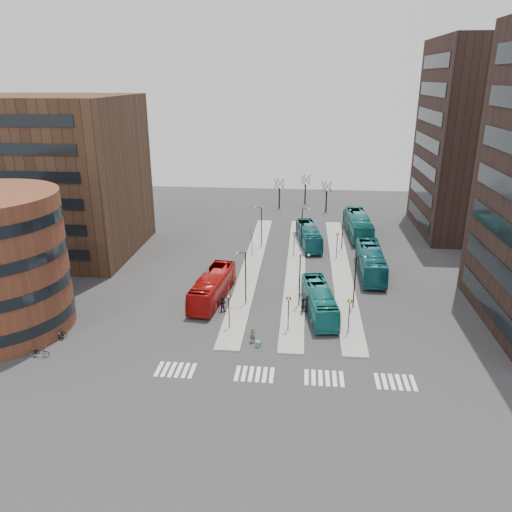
# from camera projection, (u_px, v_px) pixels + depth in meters

# --- Properties ---
(ground) EXTENTS (160.00, 160.00, 0.00)m
(ground) POSITION_uv_depth(u_px,v_px,m) (262.00, 403.00, 39.45)
(ground) COLOR #2A2A2C
(ground) RESTS_ON ground
(island_left) EXTENTS (2.50, 45.00, 0.15)m
(island_left) POSITION_uv_depth(u_px,v_px,m) (252.00, 266.00, 67.87)
(island_left) COLOR gray
(island_left) RESTS_ON ground
(island_mid) EXTENTS (2.50, 45.00, 0.15)m
(island_mid) POSITION_uv_depth(u_px,v_px,m) (296.00, 267.00, 67.32)
(island_mid) COLOR gray
(island_mid) RESTS_ON ground
(island_right) EXTENTS (2.50, 45.00, 0.15)m
(island_right) POSITION_uv_depth(u_px,v_px,m) (341.00, 269.00, 66.77)
(island_right) COLOR gray
(island_right) RESTS_ON ground
(suitcase) EXTENTS (0.57, 0.52, 0.58)m
(suitcase) POSITION_uv_depth(u_px,v_px,m) (258.00, 344.00, 47.58)
(suitcase) COLOR #1B4099
(suitcase) RESTS_ON ground
(red_bus) EXTENTS (3.92, 11.52, 3.14)m
(red_bus) POSITION_uv_depth(u_px,v_px,m) (213.00, 287.00, 57.32)
(red_bus) COLOR #AD0F0D
(red_bus) RESTS_ON ground
(teal_bus_a) EXTENTS (4.03, 10.95, 2.98)m
(teal_bus_a) POSITION_uv_depth(u_px,v_px,m) (319.00, 301.00, 53.89)
(teal_bus_a) COLOR #156D6B
(teal_bus_a) RESTS_ON ground
(teal_bus_b) EXTENTS (4.19, 11.26, 3.06)m
(teal_bus_b) POSITION_uv_depth(u_px,v_px,m) (309.00, 236.00, 75.73)
(teal_bus_b) COLOR #145D66
(teal_bus_b) RESTS_ON ground
(teal_bus_c) EXTENTS (3.05, 12.40, 3.44)m
(teal_bus_c) POSITION_uv_depth(u_px,v_px,m) (371.00, 262.00, 64.67)
(teal_bus_c) COLOR #135962
(teal_bus_c) RESTS_ON ground
(teal_bus_d) EXTENTS (3.63, 13.18, 3.64)m
(teal_bus_d) POSITION_uv_depth(u_px,v_px,m) (358.00, 225.00, 80.08)
(teal_bus_d) COLOR #156C68
(teal_bus_d) RESTS_ON ground
(traveller) EXTENTS (0.58, 0.41, 1.53)m
(traveller) POSITION_uv_depth(u_px,v_px,m) (253.00, 335.00, 48.22)
(traveller) COLOR brown
(traveller) RESTS_ON ground
(commuter_a) EXTENTS (1.03, 0.90, 1.78)m
(commuter_a) POSITION_uv_depth(u_px,v_px,m) (223.00, 303.00, 54.67)
(commuter_a) COLOR black
(commuter_a) RESTS_ON ground
(commuter_b) EXTENTS (0.68, 1.18, 1.90)m
(commuter_b) POSITION_uv_depth(u_px,v_px,m) (303.00, 306.00, 53.85)
(commuter_b) COLOR black
(commuter_b) RESTS_ON ground
(commuter_c) EXTENTS (0.69, 1.19, 1.83)m
(commuter_c) POSITION_uv_depth(u_px,v_px,m) (306.00, 303.00, 54.62)
(commuter_c) COLOR black
(commuter_c) RESTS_ON ground
(bicycle_near) EXTENTS (1.88, 0.79, 0.96)m
(bicycle_near) POSITION_uv_depth(u_px,v_px,m) (39.00, 352.00, 45.82)
(bicycle_near) COLOR gray
(bicycle_near) RESTS_ON ground
(bicycle_mid) EXTENTS (1.82, 0.84, 1.06)m
(bicycle_mid) POSITION_uv_depth(u_px,v_px,m) (56.00, 334.00, 48.85)
(bicycle_mid) COLOR gray
(bicycle_mid) RESTS_ON ground
(bicycle_far) EXTENTS (1.88, 1.25, 0.93)m
(bicycle_far) POSITION_uv_depth(u_px,v_px,m) (57.00, 334.00, 49.05)
(bicycle_far) COLOR gray
(bicycle_far) RESTS_ON ground
(crosswalk_stripes) EXTENTS (22.35, 2.40, 0.01)m
(crosswalk_stripes) POSITION_uv_depth(u_px,v_px,m) (286.00, 376.00, 43.03)
(crosswalk_stripes) COLOR silver
(crosswalk_stripes) RESTS_ON ground
(office_block) EXTENTS (25.00, 20.12, 22.00)m
(office_block) POSITION_uv_depth(u_px,v_px,m) (44.00, 176.00, 70.64)
(office_block) COLOR #432E1F
(office_block) RESTS_ON ground
(tower_far) EXTENTS (20.12, 20.00, 30.00)m
(tower_far) POSITION_uv_depth(u_px,v_px,m) (493.00, 140.00, 78.22)
(tower_far) COLOR black
(tower_far) RESTS_ON ground
(sign_poles) EXTENTS (12.45, 22.12, 3.65)m
(sign_poles) POSITION_uv_depth(u_px,v_px,m) (292.00, 270.00, 60.01)
(sign_poles) COLOR black
(sign_poles) RESTS_ON ground
(lamp_posts) EXTENTS (14.04, 20.24, 6.12)m
(lamp_posts) POSITION_uv_depth(u_px,v_px,m) (301.00, 248.00, 64.20)
(lamp_posts) COLOR black
(lamp_posts) RESTS_ON ground
(bare_trees) EXTENTS (10.97, 8.14, 5.90)m
(bare_trees) POSITION_uv_depth(u_px,v_px,m) (303.00, 194.00, 96.94)
(bare_trees) COLOR black
(bare_trees) RESTS_ON ground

